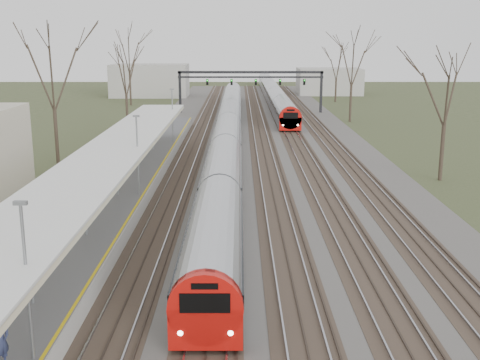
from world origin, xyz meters
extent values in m
cube|color=#474442|center=(0.00, 55.00, 0.05)|extent=(24.00, 160.00, 0.10)
cube|color=#4C3828|center=(-6.00, 55.00, 0.09)|extent=(2.60, 160.00, 0.06)
cube|color=gray|center=(-6.72, 55.00, 0.16)|extent=(0.07, 160.00, 0.12)
cube|color=gray|center=(-5.28, 55.00, 0.16)|extent=(0.07, 160.00, 0.12)
cube|color=#4C3828|center=(-2.50, 55.00, 0.09)|extent=(2.60, 160.00, 0.06)
cube|color=gray|center=(-3.22, 55.00, 0.16)|extent=(0.07, 160.00, 0.12)
cube|color=gray|center=(-1.78, 55.00, 0.16)|extent=(0.07, 160.00, 0.12)
cube|color=#4C3828|center=(1.00, 55.00, 0.09)|extent=(2.60, 160.00, 0.06)
cube|color=gray|center=(0.28, 55.00, 0.16)|extent=(0.07, 160.00, 0.12)
cube|color=gray|center=(1.72, 55.00, 0.16)|extent=(0.07, 160.00, 0.12)
cube|color=#4C3828|center=(4.50, 55.00, 0.09)|extent=(2.60, 160.00, 0.06)
cube|color=gray|center=(3.78, 55.00, 0.16)|extent=(0.07, 160.00, 0.12)
cube|color=gray|center=(5.22, 55.00, 0.16)|extent=(0.07, 160.00, 0.12)
cube|color=#4C3828|center=(8.00, 55.00, 0.09)|extent=(2.60, 160.00, 0.06)
cube|color=gray|center=(7.28, 55.00, 0.16)|extent=(0.07, 160.00, 0.12)
cube|color=gray|center=(8.72, 55.00, 0.16)|extent=(0.07, 160.00, 0.12)
cube|color=#9E9B93|center=(-9.05, 37.50, 0.50)|extent=(3.50, 69.00, 1.00)
cylinder|color=slate|center=(-9.05, 18.00, 2.50)|extent=(0.14, 0.14, 3.00)
cylinder|color=slate|center=(-9.05, 26.00, 2.50)|extent=(0.14, 0.14, 3.00)
cylinder|color=slate|center=(-9.05, 34.00, 2.50)|extent=(0.14, 0.14, 3.00)
cylinder|color=slate|center=(-9.05, 42.00, 2.50)|extent=(0.14, 0.14, 3.00)
cylinder|color=slate|center=(-9.05, 50.00, 2.50)|extent=(0.14, 0.14, 3.00)
cube|color=silver|center=(-9.05, 33.00, 4.05)|extent=(4.10, 50.00, 0.12)
cube|color=beige|center=(-9.05, 33.00, 3.88)|extent=(4.10, 50.00, 0.25)
cube|color=black|center=(-10.00, 85.00, 3.00)|extent=(0.35, 0.35, 6.00)
cube|color=black|center=(10.50, 85.00, 3.00)|extent=(0.35, 0.35, 6.00)
cube|color=black|center=(0.25, 85.00, 5.90)|extent=(21.00, 0.35, 0.35)
cube|color=black|center=(0.25, 85.00, 5.20)|extent=(21.00, 0.25, 0.25)
cube|color=black|center=(-6.00, 84.80, 4.50)|extent=(0.32, 0.22, 0.85)
sphere|color=#0CFF19|center=(-6.00, 84.66, 4.75)|extent=(0.16, 0.16, 0.16)
cube|color=black|center=(-2.50, 84.80, 4.50)|extent=(0.32, 0.22, 0.85)
sphere|color=#0CFF19|center=(-2.50, 84.66, 4.75)|extent=(0.16, 0.16, 0.16)
cube|color=black|center=(1.00, 84.80, 4.50)|extent=(0.32, 0.22, 0.85)
sphere|color=#0CFF19|center=(1.00, 84.66, 4.75)|extent=(0.16, 0.16, 0.16)
cube|color=black|center=(4.50, 84.80, 4.50)|extent=(0.32, 0.22, 0.85)
sphere|color=#0CFF19|center=(4.50, 84.66, 4.75)|extent=(0.16, 0.16, 0.16)
cube|color=black|center=(8.00, 84.80, 4.50)|extent=(0.32, 0.22, 0.85)
sphere|color=#0CFF19|center=(8.00, 84.66, 4.75)|extent=(0.16, 0.16, 0.16)
cylinder|color=#2D231C|center=(-17.00, 48.00, 2.48)|extent=(0.30, 0.30, 4.95)
cylinder|color=#2D231C|center=(14.00, 42.00, 2.25)|extent=(0.30, 0.30, 4.50)
cube|color=#A4A7AE|center=(-2.50, 60.91, 1.10)|extent=(2.55, 90.00, 1.60)
cylinder|color=#A4A7AE|center=(-2.50, 60.91, 1.75)|extent=(2.60, 89.70, 2.60)
cube|color=black|center=(-2.50, 60.91, 1.85)|extent=(2.62, 89.40, 0.55)
cube|color=#B60F0A|center=(-2.50, 16.01, 1.05)|extent=(2.55, 0.50, 1.50)
cylinder|color=#B60F0A|center=(-2.50, 16.06, 1.75)|extent=(2.60, 0.60, 2.60)
cube|color=black|center=(-2.50, 15.79, 2.05)|extent=(1.70, 0.12, 0.70)
sphere|color=white|center=(-3.35, 15.81, 0.95)|extent=(0.22, 0.22, 0.22)
sphere|color=white|center=(-1.65, 15.81, 0.95)|extent=(0.22, 0.22, 0.22)
cube|color=black|center=(-2.50, 60.91, 0.17)|extent=(1.80, 89.00, 0.35)
cube|color=#A4A7AE|center=(4.50, 103.43, 1.10)|extent=(2.55, 75.00, 1.60)
cylinder|color=#A4A7AE|center=(4.50, 103.43, 1.75)|extent=(2.60, 74.70, 2.60)
cube|color=black|center=(4.50, 103.43, 1.85)|extent=(2.62, 74.40, 0.55)
cube|color=#B60F0A|center=(4.50, 66.03, 1.05)|extent=(2.55, 0.50, 1.50)
cylinder|color=#B60F0A|center=(4.50, 66.08, 1.75)|extent=(2.60, 0.60, 2.60)
cube|color=black|center=(4.50, 65.81, 2.05)|extent=(1.70, 0.12, 0.70)
sphere|color=white|center=(3.65, 65.83, 0.95)|extent=(0.22, 0.22, 0.22)
sphere|color=white|center=(5.35, 65.83, 0.95)|extent=(0.22, 0.22, 0.22)
cube|color=black|center=(4.50, 103.43, 0.17)|extent=(1.80, 74.00, 0.35)
imported|color=#2A3152|center=(-8.45, 13.48, 1.90)|extent=(0.63, 0.77, 1.80)
camera|label=1|loc=(-1.34, -2.77, 10.64)|focal=45.00mm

